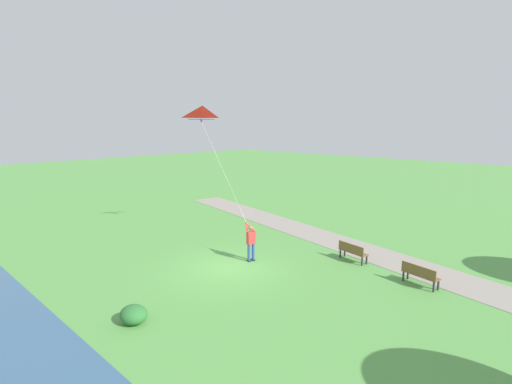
{
  "coord_description": "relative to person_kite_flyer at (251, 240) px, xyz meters",
  "views": [
    {
      "loc": [
        11.33,
        12.41,
        6.45
      ],
      "look_at": [
        -0.66,
        1.06,
        3.55
      ],
      "focal_mm": 27.12,
      "sensor_mm": 36.0,
      "label": 1
    }
  ],
  "objects": [
    {
      "name": "lakeside_shrub",
      "position": [
        6.86,
        1.31,
        -0.75
      ],
      "size": [
        0.85,
        0.98,
        0.6
      ],
      "primitive_type": "ellipsoid",
      "color": "#2D7033",
      "rests_on": "ground"
    },
    {
      "name": "person_kite_flyer",
      "position": [
        0.0,
        0.0,
        0.0
      ],
      "size": [
        0.51,
        0.63,
        1.83
      ],
      "color": "#232328",
      "rests_on": "ground"
    },
    {
      "name": "ground_plane",
      "position": [
        1.32,
        -0.09,
        -1.05
      ],
      "size": [
        120.0,
        120.0,
        0.0
      ],
      "primitive_type": "plane",
      "color": "#569947"
    },
    {
      "name": "park_bench_far_walkway",
      "position": [
        -2.61,
        6.97,
        -0.54
      ],
      "size": [
        0.73,
        1.56,
        0.88
      ],
      "color": "brown",
      "rests_on": "ground"
    },
    {
      "name": "park_bench_near_walkway",
      "position": [
        -3.3,
        3.54,
        -0.54
      ],
      "size": [
        0.73,
        1.56,
        0.88
      ],
      "color": "brown",
      "rests_on": "ground"
    },
    {
      "name": "walkway_path",
      "position": [
        -5.33,
        1.91,
        -1.04
      ],
      "size": [
        8.68,
        31.84,
        0.02
      ],
      "primitive_type": "cube",
      "rotation": [
        0.0,
        0.0,
        -0.2
      ],
      "color": "gray",
      "rests_on": "ground"
    },
    {
      "name": "flying_kite",
      "position": [
        -1.24,
        -4.94,
        5.91
      ],
      "size": [
        1.98,
        5.21,
        5.66
      ],
      "color": "red"
    }
  ]
}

